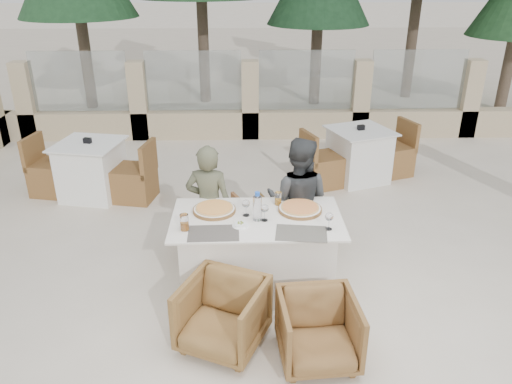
{
  "coord_description": "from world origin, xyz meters",
  "views": [
    {
      "loc": [
        -0.14,
        -4.05,
        2.94
      ],
      "look_at": [
        -0.02,
        0.38,
        0.9
      ],
      "focal_mm": 35.0,
      "sensor_mm": 36.0,
      "label": 1
    }
  ],
  "objects_px": {
    "dining_table": "(257,253)",
    "armchair_far_left": "(220,226)",
    "beer_glass_right": "(278,198)",
    "bg_table_a": "(92,170)",
    "diner_left": "(209,206)",
    "olive_dish": "(240,224)",
    "armchair_far_right": "(293,222)",
    "diner_right": "(298,201)",
    "wine_glass_near": "(264,212)",
    "armchair_near_right": "(318,331)",
    "wine_glass_corner": "(329,220)",
    "pizza_left": "(214,209)",
    "bg_table_b": "(358,155)",
    "beer_glass_left": "(184,222)",
    "armchair_near_left": "(223,315)",
    "pizza_right": "(300,208)",
    "water_bottle": "(257,206)",
    "wine_glass_centre": "(246,207)"
  },
  "relations": [
    {
      "from": "olive_dish",
      "to": "armchair_far_left",
      "type": "xyz_separation_m",
      "value": [
        -0.23,
        0.94,
        -0.52
      ]
    },
    {
      "from": "dining_table",
      "to": "pizza_right",
      "type": "distance_m",
      "value": 0.6
    },
    {
      "from": "bg_table_a",
      "to": "armchair_far_right",
      "type": "bearing_deg",
      "value": -17.08
    },
    {
      "from": "beer_glass_left",
      "to": "armchair_near_right",
      "type": "xyz_separation_m",
      "value": [
        1.11,
        -0.8,
        -0.56
      ]
    },
    {
      "from": "armchair_far_left",
      "to": "wine_glass_near",
      "type": "bearing_deg",
      "value": 94.76
    },
    {
      "from": "diner_right",
      "to": "bg_table_b",
      "type": "height_order",
      "value": "diner_right"
    },
    {
      "from": "diner_right",
      "to": "beer_glass_left",
      "type": "bearing_deg",
      "value": 50.06
    },
    {
      "from": "dining_table",
      "to": "diner_right",
      "type": "distance_m",
      "value": 0.74
    },
    {
      "from": "pizza_right",
      "to": "water_bottle",
      "type": "height_order",
      "value": "water_bottle"
    },
    {
      "from": "pizza_right",
      "to": "armchair_far_right",
      "type": "distance_m",
      "value": 0.83
    },
    {
      "from": "pizza_left",
      "to": "armchair_far_right",
      "type": "relative_size",
      "value": 0.62
    },
    {
      "from": "armchair_far_left",
      "to": "diner_left",
      "type": "height_order",
      "value": "diner_left"
    },
    {
      "from": "diner_right",
      "to": "bg_table_a",
      "type": "relative_size",
      "value": 0.84
    },
    {
      "from": "diner_left",
      "to": "bg_table_b",
      "type": "height_order",
      "value": "diner_left"
    },
    {
      "from": "pizza_left",
      "to": "armchair_far_left",
      "type": "xyz_separation_m",
      "value": [
        0.02,
        0.64,
        -0.53
      ]
    },
    {
      "from": "wine_glass_corner",
      "to": "diner_left",
      "type": "bearing_deg",
      "value": 146.79
    },
    {
      "from": "dining_table",
      "to": "armchair_far_left",
      "type": "xyz_separation_m",
      "value": [
        -0.39,
        0.78,
        -0.12
      ]
    },
    {
      "from": "armchair_far_left",
      "to": "armchair_near_right",
      "type": "xyz_separation_m",
      "value": [
        0.85,
        -1.8,
        0.02
      ]
    },
    {
      "from": "pizza_left",
      "to": "diner_right",
      "type": "relative_size",
      "value": 0.3
    },
    {
      "from": "armchair_far_left",
      "to": "bg_table_a",
      "type": "height_order",
      "value": "bg_table_a"
    },
    {
      "from": "wine_glass_near",
      "to": "bg_table_a",
      "type": "height_order",
      "value": "wine_glass_near"
    },
    {
      "from": "armchair_far_right",
      "to": "armchair_near_left",
      "type": "height_order",
      "value": "armchair_far_right"
    },
    {
      "from": "beer_glass_left",
      "to": "armchair_far_left",
      "type": "xyz_separation_m",
      "value": [
        0.26,
        1.0,
        -0.58
      ]
    },
    {
      "from": "diner_right",
      "to": "wine_glass_near",
      "type": "bearing_deg",
      "value": 73.1
    },
    {
      "from": "wine_glass_centre",
      "to": "beer_glass_right",
      "type": "height_order",
      "value": "wine_glass_centre"
    },
    {
      "from": "armchair_near_right",
      "to": "bg_table_a",
      "type": "distance_m",
      "value": 4.17
    },
    {
      "from": "pizza_left",
      "to": "wine_glass_near",
      "type": "height_order",
      "value": "wine_glass_near"
    },
    {
      "from": "beer_glass_right",
      "to": "armchair_near_right",
      "type": "bearing_deg",
      "value": -79.42
    },
    {
      "from": "armchair_near_left",
      "to": "bg_table_a",
      "type": "xyz_separation_m",
      "value": [
        -1.88,
        3.02,
        0.09
      ]
    },
    {
      "from": "wine_glass_corner",
      "to": "bg_table_a",
      "type": "relative_size",
      "value": 0.11
    },
    {
      "from": "armchair_near_right",
      "to": "diner_left",
      "type": "xyz_separation_m",
      "value": [
        -0.94,
        1.51,
        0.37
      ]
    },
    {
      "from": "wine_glass_corner",
      "to": "diner_right",
      "type": "xyz_separation_m",
      "value": [
        -0.2,
        0.75,
        -0.17
      ]
    },
    {
      "from": "pizza_left",
      "to": "armchair_near_right",
      "type": "xyz_separation_m",
      "value": [
        0.86,
        -1.16,
        -0.51
      ]
    },
    {
      "from": "beer_glass_right",
      "to": "diner_left",
      "type": "bearing_deg",
      "value": 163.03
    },
    {
      "from": "dining_table",
      "to": "armchair_near_right",
      "type": "distance_m",
      "value": 1.12
    },
    {
      "from": "dining_table",
      "to": "wine_glass_corner",
      "type": "xyz_separation_m",
      "value": [
        0.64,
        -0.24,
        0.48
      ]
    },
    {
      "from": "pizza_left",
      "to": "water_bottle",
      "type": "height_order",
      "value": "water_bottle"
    },
    {
      "from": "dining_table",
      "to": "wine_glass_near",
      "type": "height_order",
      "value": "wine_glass_near"
    },
    {
      "from": "beer_glass_right",
      "to": "armchair_far_right",
      "type": "bearing_deg",
      "value": 67.21
    },
    {
      "from": "olive_dish",
      "to": "armchair_far_right",
      "type": "distance_m",
      "value": 1.22
    },
    {
      "from": "olive_dish",
      "to": "armchair_near_left",
      "type": "bearing_deg",
      "value": -103.14
    },
    {
      "from": "beer_glass_right",
      "to": "armchair_near_left",
      "type": "bearing_deg",
      "value": -115.48
    },
    {
      "from": "wine_glass_corner",
      "to": "armchair_far_left",
      "type": "height_order",
      "value": "wine_glass_corner"
    },
    {
      "from": "wine_glass_corner",
      "to": "wine_glass_near",
      "type": "bearing_deg",
      "value": 161.99
    },
    {
      "from": "beer_glass_left",
      "to": "armchair_far_left",
      "type": "height_order",
      "value": "beer_glass_left"
    },
    {
      "from": "armchair_far_right",
      "to": "wine_glass_corner",
      "type": "bearing_deg",
      "value": 82.34
    },
    {
      "from": "armchair_far_left",
      "to": "armchair_far_right",
      "type": "height_order",
      "value": "armchair_far_right"
    },
    {
      "from": "beer_glass_right",
      "to": "bg_table_a",
      "type": "relative_size",
      "value": 0.08
    },
    {
      "from": "pizza_right",
      "to": "diner_left",
      "type": "bearing_deg",
      "value": 158.36
    },
    {
      "from": "pizza_left",
      "to": "diner_right",
      "type": "height_order",
      "value": "diner_right"
    }
  ]
}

